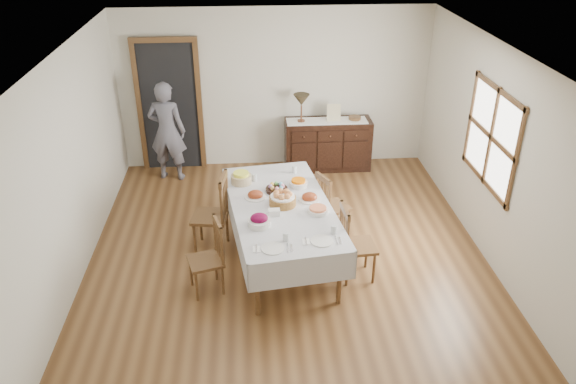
{
  "coord_description": "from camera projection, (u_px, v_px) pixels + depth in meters",
  "views": [
    {
      "loc": [
        -0.43,
        -5.79,
        4.09
      ],
      "look_at": [
        0.0,
        0.1,
        0.95
      ],
      "focal_mm": 35.0,
      "sensor_mm": 36.0,
      "label": 1
    }
  ],
  "objects": [
    {
      "name": "butter_dish",
      "position": [
        274.0,
        212.0,
        6.51
      ],
      "size": [
        0.15,
        0.11,
        0.07
      ],
      "color": "silver",
      "rests_on": "dining_table"
    },
    {
      "name": "carrot_bowl",
      "position": [
        298.0,
        183.0,
        7.15
      ],
      "size": [
        0.24,
        0.24,
        0.09
      ],
      "color": "silver",
      "rests_on": "dining_table"
    },
    {
      "name": "setting_left",
      "position": [
        277.0,
        244.0,
        5.94
      ],
      "size": [
        0.44,
        0.31,
        0.1
      ],
      "color": "silver",
      "rests_on": "dining_table"
    },
    {
      "name": "beet_bowl",
      "position": [
        259.0,
        221.0,
        6.29
      ],
      "size": [
        0.26,
        0.26,
        0.15
      ],
      "color": "silver",
      "rests_on": "dining_table"
    },
    {
      "name": "chair_left_near",
      "position": [
        209.0,
        256.0,
        6.37
      ],
      "size": [
        0.46,
        0.46,
        0.9
      ],
      "rotation": [
        0.0,
        0.0,
        -1.28
      ],
      "color": "brown",
      "rests_on": "ground"
    },
    {
      "name": "glass_far_b",
      "position": [
        294.0,
        169.0,
        7.49
      ],
      "size": [
        0.07,
        0.07,
        0.11
      ],
      "color": "silver",
      "rests_on": "dining_table"
    },
    {
      "name": "casserole_dish",
      "position": [
        318.0,
        210.0,
        6.56
      ],
      "size": [
        0.24,
        0.24,
        0.07
      ],
      "color": "silver",
      "rests_on": "dining_table"
    },
    {
      "name": "egg_basket",
      "position": [
        277.0,
        189.0,
        7.03
      ],
      "size": [
        0.28,
        0.28,
        0.1
      ],
      "color": "black",
      "rests_on": "dining_table"
    },
    {
      "name": "setting_right",
      "position": [
        325.0,
        237.0,
        6.07
      ],
      "size": [
        0.44,
        0.31,
        0.1
      ],
      "color": "silver",
      "rests_on": "dining_table"
    },
    {
      "name": "dining_table",
      "position": [
        281.0,
        212.0,
        6.78
      ],
      "size": [
        1.47,
        2.43,
        0.79
      ],
      "rotation": [
        0.0,
        0.0,
        0.14
      ],
      "color": "silver",
      "rests_on": "ground"
    },
    {
      "name": "chair_right_far",
      "position": [
        330.0,
        204.0,
        7.44
      ],
      "size": [
        0.49,
        0.49,
        0.9
      ],
      "rotation": [
        0.0,
        0.0,
        2.0
      ],
      "color": "brown",
      "rests_on": "ground"
    },
    {
      "name": "glass_far_a",
      "position": [
        255.0,
        177.0,
        7.28
      ],
      "size": [
        0.07,
        0.07,
        0.1
      ],
      "color": "silver",
      "rests_on": "dining_table"
    },
    {
      "name": "room_shell",
      "position": [
        274.0,
        128.0,
        6.63
      ],
      "size": [
        5.02,
        6.02,
        2.65
      ],
      "color": "silver",
      "rests_on": "ground"
    },
    {
      "name": "person",
      "position": [
        167.0,
        128.0,
        8.76
      ],
      "size": [
        0.59,
        0.43,
        1.71
      ],
      "primitive_type": "imported",
      "rotation": [
        0.0,
        0.0,
        2.96
      ],
      "color": "slate",
      "rests_on": "ground"
    },
    {
      "name": "table_lamp",
      "position": [
        301.0,
        101.0,
        8.87
      ],
      "size": [
        0.26,
        0.26,
        0.46
      ],
      "color": "brown",
      "rests_on": "sideboard"
    },
    {
      "name": "ham_platter_a",
      "position": [
        255.0,
        195.0,
        6.89
      ],
      "size": [
        0.27,
        0.27,
        0.11
      ],
      "color": "silver",
      "rests_on": "dining_table"
    },
    {
      "name": "chair_right_near",
      "position": [
        354.0,
        242.0,
        6.56
      ],
      "size": [
        0.43,
        0.43,
        0.96
      ],
      "rotation": [
        0.0,
        0.0,
        1.65
      ],
      "color": "brown",
      "rests_on": "ground"
    },
    {
      "name": "runner",
      "position": [
        327.0,
        121.0,
        9.06
      ],
      "size": [
        1.3,
        0.35,
        0.01
      ],
      "color": "white",
      "rests_on": "sideboard"
    },
    {
      "name": "deco_bowl",
      "position": [
        355.0,
        118.0,
        9.1
      ],
      "size": [
        0.2,
        0.2,
        0.06
      ],
      "color": "brown",
      "rests_on": "sideboard"
    },
    {
      "name": "sideboard",
      "position": [
        328.0,
        144.0,
        9.29
      ],
      "size": [
        1.41,
        0.51,
        0.84
      ],
      "color": "black",
      "rests_on": "ground"
    },
    {
      "name": "ground",
      "position": [
        289.0,
        262.0,
        7.04
      ],
      "size": [
        6.0,
        6.0,
        0.0
      ],
      "primitive_type": "plane",
      "color": "brown"
    },
    {
      "name": "chair_left_far",
      "position": [
        214.0,
        212.0,
        7.09
      ],
      "size": [
        0.5,
        0.5,
        1.05
      ],
      "rotation": [
        0.0,
        0.0,
        -1.72
      ],
      "color": "brown",
      "rests_on": "ground"
    },
    {
      "name": "picture_frame",
      "position": [
        334.0,
        113.0,
        9.01
      ],
      "size": [
        0.22,
        0.08,
        0.28
      ],
      "color": "#C6BB91",
      "rests_on": "sideboard"
    },
    {
      "name": "ham_platter_b",
      "position": [
        309.0,
        198.0,
        6.83
      ],
      "size": [
        0.27,
        0.27,
        0.11
      ],
      "color": "silver",
      "rests_on": "dining_table"
    },
    {
      "name": "pineapple_bowl",
      "position": [
        241.0,
        178.0,
        7.22
      ],
      "size": [
        0.27,
        0.27,
        0.15
      ],
      "color": "tan",
      "rests_on": "dining_table"
    },
    {
      "name": "bread_basket",
      "position": [
        283.0,
        199.0,
        6.7
      ],
      "size": [
        0.33,
        0.33,
        0.18
      ],
      "color": "brown",
      "rests_on": "dining_table"
    }
  ]
}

